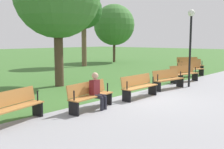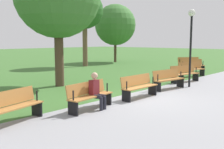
{
  "view_description": "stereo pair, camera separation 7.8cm",
  "coord_description": "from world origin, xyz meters",
  "views": [
    {
      "loc": [
        8.25,
        5.97,
        2.24
      ],
      "look_at": [
        0.0,
        -1.48,
        0.8
      ],
      "focal_mm": 42.65,
      "sensor_mm": 36.0,
      "label": 1
    },
    {
      "loc": [
        8.19,
        6.03,
        2.24
      ],
      "look_at": [
        0.0,
        -1.48,
        0.8
      ],
      "focal_mm": 42.65,
      "sensor_mm": 36.0,
      "label": 2
    }
  ],
  "objects": [
    {
      "name": "bench_2",
      "position": [
        -7.21,
        -1.41,
        0.47
      ],
      "size": [
        1.86,
        1.09,
        0.89
      ],
      "rotation": [
        0.0,
        0.0,
        -0.37
      ],
      "color": "#B27538",
      "rests_on": "ground"
    },
    {
      "name": "bench_1",
      "position": [
        -9.45,
        -2.43,
        0.47
      ],
      "size": [
        1.82,
        1.27,
        0.89
      ],
      "rotation": [
        0.0,
        0.0,
        -0.49
      ],
      "color": "#B27538",
      "rests_on": "ground"
    },
    {
      "name": "bench_7",
      "position": [
        4.87,
        -0.67,
        0.47
      ],
      "size": [
        1.87,
        0.9,
        0.89
      ],
      "rotation": [
        0.0,
        0.0,
        0.25
      ],
      "color": "#B27538",
      "rests_on": "ground"
    },
    {
      "name": "bench_4",
      "position": [
        -2.45,
        -0.22,
        0.47
      ],
      "size": [
        1.85,
        0.69,
        0.89
      ],
      "rotation": [
        0.0,
        0.0,
        -0.12
      ],
      "color": "#B27538",
      "rests_on": "ground"
    },
    {
      "name": "lamp_post",
      "position": [
        -3.65,
        0.24,
        2.58
      ],
      "size": [
        0.32,
        0.32,
        3.66
      ],
      "color": "black",
      "rests_on": "ground"
    },
    {
      "name": "path_paving",
      "position": [
        0.0,
        1.85,
        0.0
      ],
      "size": [
        38.96,
        5.44,
        0.01
      ],
      "primitive_type": "cube",
      "color": "#939399",
      "rests_on": "ground"
    },
    {
      "name": "person_seated",
      "position": [
        2.26,
        -0.1,
        0.64
      ],
      "size": [
        0.37,
        0.55,
        1.2
      ],
      "rotation": [
        0.0,
        0.0,
        0.12
      ],
      "color": "maroon",
      "rests_on": "ground"
    },
    {
      "name": "tree_0",
      "position": [
        -12.22,
        -12.22,
        3.78
      ],
      "size": [
        4.14,
        4.14,
        5.85
      ],
      "color": "#4C3828",
      "rests_on": "ground"
    },
    {
      "name": "bench_3",
      "position": [
        -4.87,
        -0.67,
        0.47
      ],
      "size": [
        1.87,
        0.9,
        0.89
      ],
      "rotation": [
        0.0,
        0.0,
        -0.25
      ],
      "color": "#B27538",
      "rests_on": "ground"
    },
    {
      "name": "bench_6",
      "position": [
        2.45,
        -0.22,
        0.47
      ],
      "size": [
        1.85,
        0.69,
        0.89
      ],
      "rotation": [
        0.0,
        0.0,
        0.12
      ],
      "color": "#B27538",
      "rests_on": "ground"
    },
    {
      "name": "bench_5",
      "position": [
        -0.0,
        -0.07,
        0.47
      ],
      "size": [
        1.81,
        0.47,
        0.89
      ],
      "color": "#B27538",
      "rests_on": "ground"
    },
    {
      "name": "bench_0",
      "position": [
        -11.54,
        -3.71,
        0.47
      ],
      "size": [
        1.75,
        1.43,
        0.89
      ],
      "rotation": [
        0.0,
        0.0,
        -0.62
      ],
      "color": "#B27538",
      "rests_on": "ground"
    },
    {
      "name": "ground_plane",
      "position": [
        0.0,
        0.0,
        0.0
      ],
      "size": [
        120.0,
        120.0,
        0.0
      ],
      "primitive_type": "plane",
      "color": "#3D6B2D"
    },
    {
      "name": "tree_1",
      "position": [
        -7.2,
        -11.22,
        4.71
      ],
      "size": [
        3.16,
        3.16,
        6.35
      ],
      "color": "brown",
      "rests_on": "ground"
    }
  ]
}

